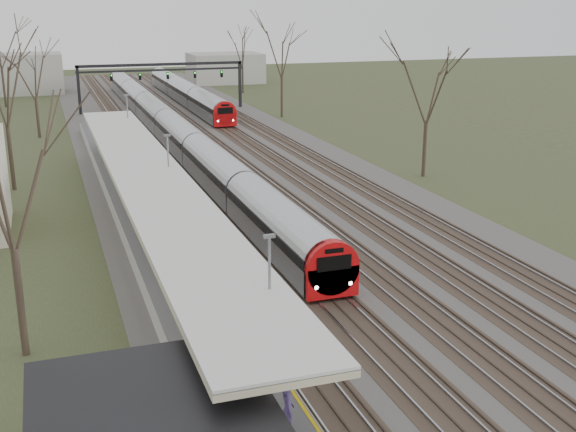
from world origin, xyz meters
name	(u,v)px	position (x,y,z in m)	size (l,w,h in m)	color
track_bed	(218,156)	(0.26, 55.00, 0.06)	(24.00, 160.00, 0.22)	#474442
platform	(141,212)	(-9.05, 37.50, 0.50)	(3.50, 69.00, 1.00)	#9E9B93
canopy	(148,175)	(-9.05, 32.99, 3.93)	(4.10, 50.00, 3.11)	slate
signal_gantry	(162,72)	(0.29, 84.99, 4.91)	(21.00, 0.59, 6.08)	black
tree_west_near	(6,178)	(-16.00, 20.00, 7.29)	(5.00, 5.00, 10.30)	#2D231C
tree_west_far	(2,82)	(-17.00, 48.00, 8.02)	(5.50, 5.50, 11.33)	#2D231C
tree_east_far	(428,85)	(14.00, 42.00, 7.29)	(5.00, 5.00, 10.30)	#2D231C
train_near	(167,124)	(-2.50, 65.66, 1.48)	(2.62, 90.21, 3.05)	#AEB0B8
train_far	(186,92)	(4.50, 91.45, 1.48)	(2.62, 45.21, 3.05)	#AEB0B8
passenger	(288,410)	(-8.40, 10.04, 1.85)	(0.62, 0.41, 1.69)	#443465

